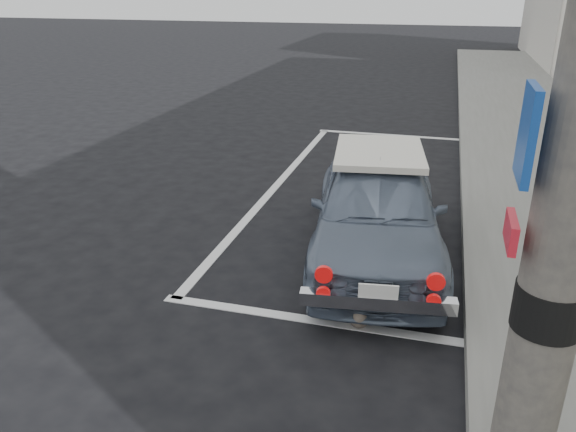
{
  "coord_description": "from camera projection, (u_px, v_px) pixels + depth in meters",
  "views": [
    {
      "loc": [
        1.41,
        -4.77,
        2.85
      ],
      "look_at": [
        0.07,
        0.1,
        0.75
      ],
      "focal_mm": 35.0,
      "sensor_mm": 36.0,
      "label": 1
    }
  ],
  "objects": [
    {
      "name": "pline_front",
      "position": [
        393.0,
        135.0,
        11.35
      ],
      "size": [
        3.0,
        0.12,
        0.01
      ],
      "primitive_type": "cube",
      "color": "silver",
      "rests_on": "ground"
    },
    {
      "name": "pline_side",
      "position": [
        277.0,
        184.0,
        8.57
      ],
      "size": [
        0.12,
        7.0,
        0.01
      ],
      "primitive_type": "cube",
      "color": "silver",
      "rests_on": "ground"
    },
    {
      "name": "pline_rear",
      "position": [
        316.0,
        321.0,
        5.12
      ],
      "size": [
        3.0,
        0.12,
        0.01
      ],
      "primitive_type": "cube",
      "color": "silver",
      "rests_on": "ground"
    },
    {
      "name": "ground",
      "position": [
        279.0,
        287.0,
        5.68
      ],
      "size": [
        80.0,
        80.0,
        0.0
      ],
      "primitive_type": "plane",
      "color": "black",
      "rests_on": "ground"
    },
    {
      "name": "cat",
      "position": [
        360.0,
        314.0,
        5.01
      ],
      "size": [
        0.25,
        0.48,
        0.26
      ],
      "rotation": [
        0.0,
        0.0,
        0.12
      ],
      "color": "#736858",
      "rests_on": "ground"
    },
    {
      "name": "retro_coupe",
      "position": [
        377.0,
        206.0,
        6.14
      ],
      "size": [
        1.82,
        3.58,
        1.17
      ],
      "rotation": [
        0.0,
        0.0,
        0.13
      ],
      "color": "slate",
      "rests_on": "ground"
    }
  ]
}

